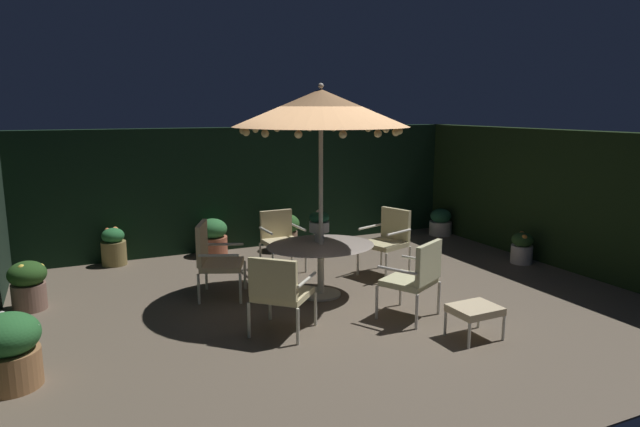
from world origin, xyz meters
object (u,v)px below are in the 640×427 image
at_px(patio_chair_south, 388,237).
at_px(ottoman_footrest, 475,311).
at_px(centerpiece_planter, 319,223).
at_px(potted_plant_right_far, 213,237).
at_px(patio_umbrella, 321,108).
at_px(potted_plant_front_corner, 285,230).
at_px(potted_plant_back_center, 522,247).
at_px(potted_plant_back_right, 114,247).
at_px(patio_chair_east, 279,289).
at_px(potted_plant_left_far, 441,222).
at_px(patio_chair_southeast, 416,274).
at_px(patio_chair_northeast, 214,256).
at_px(potted_plant_left_near, 396,225).
at_px(potted_plant_back_left, 28,284).
at_px(patio_dining_table, 321,254).
at_px(potted_plant_right_near, 9,350).
at_px(patio_chair_north, 280,236).

distance_m(patio_chair_south, ottoman_footrest, 2.49).
height_order(centerpiece_planter, potted_plant_right_far, centerpiece_planter).
distance_m(patio_umbrella, potted_plant_right_far, 3.52).
height_order(potted_plant_front_corner, potted_plant_right_far, potted_plant_front_corner).
xyz_separation_m(potted_plant_back_center, potted_plant_back_right, (-6.00, 2.68, 0.03)).
relative_size(potted_plant_front_corner, potted_plant_back_center, 1.28).
height_order(centerpiece_planter, patio_chair_east, centerpiece_planter).
xyz_separation_m(centerpiece_planter, potted_plant_left_far, (3.63, 2.12, -0.71)).
height_order(patio_chair_east, potted_plant_right_far, patio_chair_east).
bearing_deg(patio_chair_southeast, ottoman_footrest, -71.31).
bearing_deg(potted_plant_left_far, potted_plant_back_center, -91.58).
height_order(patio_chair_northeast, ottoman_footrest, patio_chair_northeast).
distance_m(potted_plant_left_near, potted_plant_back_left, 6.37).
height_order(patio_dining_table, potted_plant_back_right, patio_dining_table).
height_order(patio_umbrella, patio_chair_northeast, patio_umbrella).
height_order(potted_plant_back_right, potted_plant_right_near, potted_plant_right_near).
bearing_deg(patio_chair_southeast, patio_dining_table, 118.35).
relative_size(patio_chair_east, patio_chair_southeast, 0.96).
distance_m(patio_chair_northeast, potted_plant_back_right, 2.45).
bearing_deg(patio_chair_northeast, centerpiece_planter, -16.36).
relative_size(patio_dining_table, potted_plant_right_far, 2.32).
xyz_separation_m(patio_chair_north, potted_plant_left_near, (2.75, 0.96, -0.26)).
bearing_deg(potted_plant_front_corner, potted_plant_left_near, -3.07).
distance_m(patio_chair_northeast, potted_plant_right_near, 2.82).
bearing_deg(ottoman_footrest, potted_plant_left_near, 67.74).
height_order(potted_plant_back_center, potted_plant_back_right, potted_plant_back_right).
xyz_separation_m(potted_plant_right_far, potted_plant_back_center, (4.41, -2.62, -0.05)).
bearing_deg(potted_plant_back_center, patio_umbrella, -179.19).
relative_size(patio_dining_table, potted_plant_right_near, 2.11).
bearing_deg(potted_plant_back_left, patio_umbrella, -16.45).
height_order(patio_dining_table, potted_plant_back_left, patio_dining_table).
xyz_separation_m(patio_umbrella, patio_chair_south, (1.34, 0.46, -1.90)).
xyz_separation_m(potted_plant_front_corner, potted_plant_right_far, (-1.26, 0.19, -0.03)).
height_order(patio_umbrella, potted_plant_left_far, patio_umbrella).
bearing_deg(patio_dining_table, potted_plant_left_near, 41.13).
xyz_separation_m(patio_dining_table, potted_plant_back_right, (-2.39, 2.73, -0.28)).
height_order(patio_chair_southeast, patio_chair_south, patio_chair_south).
relative_size(patio_dining_table, patio_chair_southeast, 1.54).
xyz_separation_m(centerpiece_planter, patio_chair_north, (-0.09, 1.25, -0.44)).
height_order(patio_chair_southeast, potted_plant_back_center, patio_chair_southeast).
xyz_separation_m(potted_plant_back_right, potted_plant_right_near, (-1.20, -3.82, 0.06)).
bearing_deg(potted_plant_back_right, potted_plant_left_far, -4.30).
bearing_deg(patio_chair_northeast, potted_plant_back_center, -5.77).
distance_m(patio_chair_southeast, potted_plant_back_left, 4.78).
bearing_deg(patio_chair_northeast, potted_plant_left_near, 24.31).
height_order(patio_chair_north, potted_plant_left_far, patio_chair_north).
xyz_separation_m(patio_umbrella, potted_plant_back_center, (3.62, 0.05, -2.21)).
bearing_deg(potted_plant_left_far, ottoman_footrest, -122.87).
bearing_deg(patio_chair_south, patio_chair_east, -147.51).
xyz_separation_m(patio_chair_northeast, potted_plant_right_near, (-2.28, -1.64, -0.20)).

